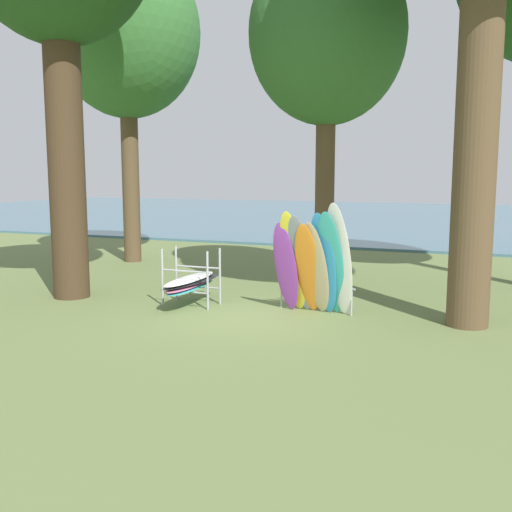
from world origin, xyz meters
name	(u,v)px	position (x,y,z in m)	size (l,w,h in m)	color
ground_plane	(235,317)	(0.00, 0.00, 0.00)	(80.00, 80.00, 0.00)	olive
lake_water	(418,217)	(0.00, 29.40, 0.05)	(80.00, 36.00, 0.10)	#477084
tree_far_left_back	(327,36)	(0.65, 4.19, 6.25)	(3.91, 3.91, 8.57)	brown
tree_far_right_back	(126,34)	(-6.27, 5.73, 7.21)	(4.64, 4.64, 9.95)	brown
leaning_board_pile	(313,265)	(1.36, 0.80, 1.03)	(1.78, 0.86, 2.32)	purple
board_storage_rack	(191,283)	(-1.37, 0.67, 0.50)	(1.15, 2.13, 1.25)	#9EA0A5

